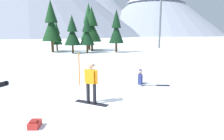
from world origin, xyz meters
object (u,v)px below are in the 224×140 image
at_px(backpack_red, 35,124).
at_px(ski_lift_tower, 161,12).
at_px(pine_tree_young, 87,33).
at_px(pine_tree_twin, 116,29).
at_px(pine_tree_short, 92,27).
at_px(pine_tree_leaning, 89,25).
at_px(snowboarder_midground, 143,80).
at_px(pine_tree_broad, 51,24).
at_px(trail_marker_pole, 79,69).
at_px(snowboarder_foreground, 91,82).
at_px(pine_tree_tall, 72,33).
at_px(pine_tree_slender, 56,35).

xyz_separation_m(backpack_red, ski_lift_tower, (23.76, 27.62, 6.92)).
bearing_deg(pine_tree_young, pine_tree_twin, -8.45).
relative_size(pine_tree_short, pine_tree_leaning, 0.89).
height_order(snowboarder_midground, backpack_red, snowboarder_midground).
bearing_deg(pine_tree_twin, pine_tree_young, 171.55).
bearing_deg(pine_tree_broad, backpack_red, -96.35).
relative_size(pine_tree_leaning, pine_tree_twin, 1.25).
height_order(snowboarder_midground, pine_tree_broad, pine_tree_broad).
bearing_deg(pine_tree_broad, ski_lift_tower, 3.80).
distance_m(trail_marker_pole, pine_tree_leaning, 25.19).
bearing_deg(pine_tree_broad, pine_tree_leaning, 19.20).
bearing_deg(pine_tree_leaning, pine_tree_young, -107.83).
height_order(pine_tree_young, pine_tree_broad, pine_tree_broad).
relative_size(snowboarder_foreground, pine_tree_tall, 0.31).
xyz_separation_m(pine_tree_young, pine_tree_slender, (-3.85, 5.36, -0.32)).
height_order(pine_tree_leaning, pine_tree_broad, pine_tree_leaning).
relative_size(pine_tree_young, ski_lift_tower, 0.45).
bearing_deg(snowboarder_foreground, trail_marker_pole, 86.86).
bearing_deg(pine_tree_leaning, pine_tree_slender, -177.79).
height_order(snowboarder_foreground, backpack_red, snowboarder_foreground).
bearing_deg(ski_lift_tower, pine_tree_twin, -155.30).
relative_size(trail_marker_pole, pine_tree_young, 0.34).
xyz_separation_m(pine_tree_leaning, pine_tree_broad, (-6.55, -2.28, -0.10)).
distance_m(pine_tree_slender, pine_tree_broad, 2.80).
bearing_deg(backpack_red, pine_tree_slender, 82.30).
height_order(trail_marker_pole, pine_tree_tall, pine_tree_tall).
height_order(snowboarder_midground, pine_tree_twin, pine_tree_twin).
bearing_deg(ski_lift_tower, pine_tree_young, -163.76).
distance_m(backpack_red, pine_tree_short, 27.65).
relative_size(snowboarder_foreground, pine_tree_slender, 0.35).
distance_m(pine_tree_tall, pine_tree_twin, 6.69).
relative_size(snowboarder_midground, pine_tree_young, 0.33).
distance_m(snowboarder_foreground, pine_tree_tall, 22.09).
height_order(trail_marker_pole, ski_lift_tower, ski_lift_tower).
bearing_deg(pine_tree_young, trail_marker_pole, -105.87).
relative_size(snowboarder_midground, pine_tree_tall, 0.32).
bearing_deg(trail_marker_pole, pine_tree_twin, 61.32).
bearing_deg(pine_tree_slender, snowboarder_midground, -85.38).
relative_size(pine_tree_short, pine_tree_broad, 0.91).
bearing_deg(ski_lift_tower, snowboarder_foreground, -129.41).
xyz_separation_m(snowboarder_foreground, pine_tree_twin, (9.85, 20.79, 2.65)).
height_order(pine_tree_short, pine_tree_tall, pine_tree_short).
xyz_separation_m(pine_tree_young, pine_tree_leaning, (1.80, 5.58, 1.45)).
relative_size(pine_tree_leaning, pine_tree_slender, 1.66).
bearing_deg(pine_tree_leaning, backpack_red, -108.36).
relative_size(trail_marker_pole, pine_tree_tall, 0.34).
bearing_deg(ski_lift_tower, pine_tree_slender, 178.05).
distance_m(pine_tree_broad, pine_tree_tall, 4.20).
bearing_deg(pine_tree_young, snowboarder_foreground, -104.10).
xyz_separation_m(snowboarder_midground, backpack_red, (-5.85, -3.26, -0.21)).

